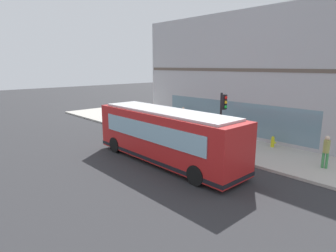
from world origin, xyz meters
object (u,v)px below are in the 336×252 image
(traffic_light_near_corner, at_px, (223,111))
(pedestrian_near_building_entrance, at_px, (183,116))
(fire_hydrant, at_px, (273,142))
(pedestrian_walking_along_curb, at_px, (326,150))
(city_bus_nearside, at_px, (166,136))

(traffic_light_near_corner, xyz_separation_m, pedestrian_near_building_entrance, (3.60, 6.80, -1.57))
(fire_hydrant, xyz_separation_m, pedestrian_near_building_entrance, (0.12, 8.47, 0.67))
(pedestrian_walking_along_curb, bearing_deg, city_bus_nearside, 127.57)
(city_bus_nearside, height_order, fire_hydrant, city_bus_nearside)
(city_bus_nearside, distance_m, pedestrian_near_building_entrance, 8.97)
(fire_hydrant, bearing_deg, city_bus_nearside, 156.62)
(fire_hydrant, relative_size, pedestrian_walking_along_curb, 0.42)
(traffic_light_near_corner, bearing_deg, city_bus_nearside, 158.92)
(traffic_light_near_corner, distance_m, fire_hydrant, 4.46)
(traffic_light_near_corner, height_order, pedestrian_near_building_entrance, traffic_light_near_corner)
(city_bus_nearside, height_order, pedestrian_walking_along_curb, city_bus_nearside)
(pedestrian_walking_along_curb, bearing_deg, fire_hydrant, 65.45)
(city_bus_nearside, relative_size, fire_hydrant, 13.61)
(city_bus_nearside, xyz_separation_m, pedestrian_walking_along_curb, (5.25, -6.82, -0.38))
(city_bus_nearside, relative_size, pedestrian_walking_along_curb, 5.69)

